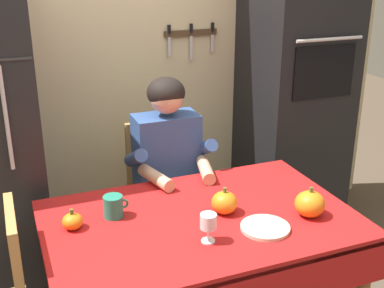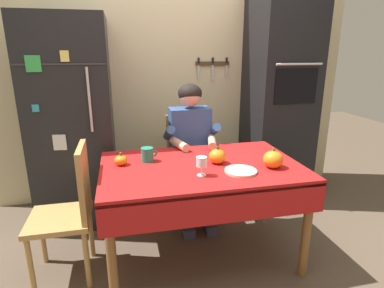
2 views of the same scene
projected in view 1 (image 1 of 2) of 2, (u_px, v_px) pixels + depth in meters
The scene contains 11 objects.
back_wall_assembly at pixel (133, 49), 3.17m from camera, with size 3.70×0.13×2.60m.
wall_oven at pixel (294, 85), 3.30m from camera, with size 0.60×0.64×2.10m.
dining_table at pixel (202, 235), 2.28m from camera, with size 1.40×0.90×0.74m.
chair_behind_person at pixel (161, 191), 3.04m from camera, with size 0.40×0.40×0.93m.
seated_person at pixel (171, 168), 2.79m from camera, with size 0.47×0.55×1.25m.
coffee_mug at pixel (114, 206), 2.25m from camera, with size 0.12×0.09×0.10m.
wine_glass at pixel (208, 223), 2.04m from camera, with size 0.07×0.07×0.13m.
pumpkin_large at pixel (73, 221), 2.16m from camera, with size 0.09×0.09×0.09m.
pumpkin_medium at pixel (224, 203), 2.29m from camera, with size 0.12×0.12×0.13m.
pumpkin_small at pixel (310, 204), 2.26m from camera, with size 0.14×0.14×0.14m.
serving_tray at pixel (265, 228), 2.16m from camera, with size 0.22×0.22×0.02m, color beige.
Camera 1 is at (-0.77, -1.74, 1.86)m, focal length 46.58 mm.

